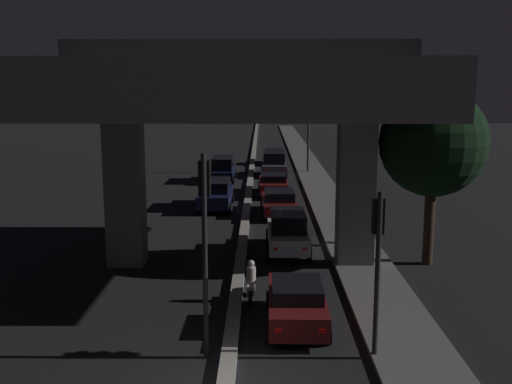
{
  "coord_description": "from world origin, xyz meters",
  "views": [
    {
      "loc": [
        0.87,
        -12.92,
        7.3
      ],
      "look_at": [
        0.53,
        21.23,
        1.1
      ],
      "focal_mm": 42.0,
      "sensor_mm": 36.0,
      "label": 1
    }
  ],
  "objects": [
    {
      "name": "median_divider",
      "position": [
        0.0,
        35.0,
        0.1
      ],
      "size": [
        0.44,
        126.0,
        0.2
      ],
      "primitive_type": "cube",
      "color": "gray",
      "rests_on": "ground_plane"
    },
    {
      "name": "sidewalk_right",
      "position": [
        5.0,
        28.0,
        0.07
      ],
      "size": [
        2.37,
        126.0,
        0.14
      ],
      "primitive_type": "cube",
      "color": "#5B5956",
      "rests_on": "ground_plane"
    },
    {
      "name": "elevated_overpass",
      "position": [
        0.0,
        10.71,
        6.89
      ],
      "size": [
        13.88,
        12.79,
        8.98
      ],
      "color": "gray",
      "rests_on": "ground_plane"
    },
    {
      "name": "traffic_light_left_of_median",
      "position": [
        -0.62,
        2.27,
        3.77
      ],
      "size": [
        0.3,
        0.49,
        5.55
      ],
      "color": "black",
      "rests_on": "ground_plane"
    },
    {
      "name": "traffic_light_right_of_median",
      "position": [
        3.91,
        2.28,
        3.13
      ],
      "size": [
        0.3,
        0.49,
        4.58
      ],
      "color": "black",
      "rests_on": "ground_plane"
    },
    {
      "name": "street_lamp",
      "position": [
        4.25,
        36.18,
        4.4
      ],
      "size": [
        2.72,
        0.32,
        7.3
      ],
      "color": "#2D2D30",
      "rests_on": "ground_plane"
    },
    {
      "name": "car_dark_red_lead",
      "position": [
        1.94,
        4.39,
        0.74
      ],
      "size": [
        1.89,
        4.12,
        1.43
      ],
      "rotation": [
        0.0,
        0.0,
        1.56
      ],
      "color": "#591414",
      "rests_on": "ground_plane"
    },
    {
      "name": "car_white_second",
      "position": [
        2.01,
        12.58,
        0.93
      ],
      "size": [
        1.87,
        4.31,
        1.8
      ],
      "rotation": [
        0.0,
        0.0,
        1.58
      ],
      "color": "silver",
      "rests_on": "ground_plane"
    },
    {
      "name": "car_dark_red_third",
      "position": [
        1.84,
        20.09,
        0.75
      ],
      "size": [
        2.1,
        4.76,
        1.43
      ],
      "rotation": [
        0.0,
        0.0,
        1.6
      ],
      "color": "#591414",
      "rests_on": "ground_plane"
    },
    {
      "name": "car_dark_red_fourth",
      "position": [
        1.63,
        26.28,
        0.75
      ],
      "size": [
        2.03,
        4.6,
        1.43
      ],
      "rotation": [
        0.0,
        0.0,
        1.57
      ],
      "color": "#591414",
      "rests_on": "ground_plane"
    },
    {
      "name": "car_grey_fifth",
      "position": [
        1.86,
        34.78,
        1.01
      ],
      "size": [
        2.04,
        4.21,
        1.91
      ],
      "rotation": [
        0.0,
        0.0,
        1.57
      ],
      "color": "#515459",
      "rests_on": "ground_plane"
    },
    {
      "name": "car_black_sixth",
      "position": [
        1.96,
        41.89,
        0.75
      ],
      "size": [
        2.08,
        4.14,
        1.42
      ],
      "rotation": [
        0.0,
        0.0,
        1.53
      ],
      "color": "black",
      "rests_on": "ground_plane"
    },
    {
      "name": "car_dark_blue_lead_oncoming",
      "position": [
        -1.89,
        21.97,
        0.87
      ],
      "size": [
        2.02,
        4.78,
        1.68
      ],
      "rotation": [
        0.0,
        0.0,
        -1.58
      ],
      "color": "#141938",
      "rests_on": "ground_plane"
    },
    {
      "name": "car_dark_blue_second_oncoming",
      "position": [
        -2.08,
        31.82,
        0.99
      ],
      "size": [
        1.87,
        4.36,
        1.86
      ],
      "rotation": [
        0.0,
        0.0,
        -1.57
      ],
      "color": "#141938",
      "rests_on": "ground_plane"
    },
    {
      "name": "motorcycle_white_filtering_near",
      "position": [
        0.51,
        6.41,
        0.62
      ],
      "size": [
        0.33,
        1.74,
        1.46
      ],
      "rotation": [
        0.0,
        0.0,
        1.54
      ],
      "color": "black",
      "rests_on": "ground_plane"
    },
    {
      "name": "pedestrian_on_sidewalk",
      "position": [
        5.52,
        13.61,
        0.95
      ],
      "size": [
        0.36,
        0.36,
        1.63
      ],
      "color": "black",
      "rests_on": "sidewalk_right"
    },
    {
      "name": "roadside_tree_kerbside_near",
      "position": [
        7.68,
        10.83,
        4.96
      ],
      "size": [
        4.3,
        4.3,
        7.14
      ],
      "color": "#2D2116",
      "rests_on": "ground_plane"
    }
  ]
}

